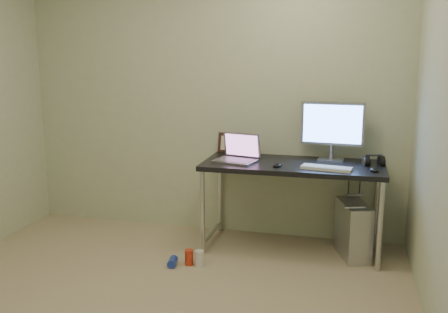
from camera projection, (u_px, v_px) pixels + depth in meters
wall_back at (211, 97)px, 4.52m from camera, size 3.50×0.02×2.50m
desk at (293, 173)px, 4.14m from camera, size 1.48×0.65×0.75m
tower_computer at (353, 230)px, 4.07m from camera, size 0.31×0.47×0.48m
cable_a at (348, 199)px, 4.34m from camera, size 0.01×0.16×0.69m
cable_b at (359, 202)px, 4.30m from camera, size 0.02×0.11×0.71m
can_red at (189, 257)px, 3.93m from camera, size 0.08×0.08×0.12m
can_white at (199, 258)px, 3.90m from camera, size 0.08×0.08×0.13m
can_blue at (173, 262)px, 3.92m from camera, size 0.09×0.13×0.07m
laptop at (238, 155)px, 4.19m from camera, size 0.39×0.34×0.23m
monitor at (332, 126)px, 4.17m from camera, size 0.53×0.17×0.50m
keyboard at (326, 168)px, 3.89m from camera, size 0.40×0.19×0.02m
mouse_right at (374, 169)px, 3.83m from camera, size 0.09×0.12×0.04m
mouse_left at (277, 164)px, 3.99m from camera, size 0.07×0.11×0.04m
headphones at (374, 162)px, 4.03m from camera, size 0.19×0.11×0.11m
picture_frame at (230, 143)px, 4.53m from camera, size 0.23×0.08×0.19m
webcam at (253, 144)px, 4.44m from camera, size 0.05×0.05×0.13m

